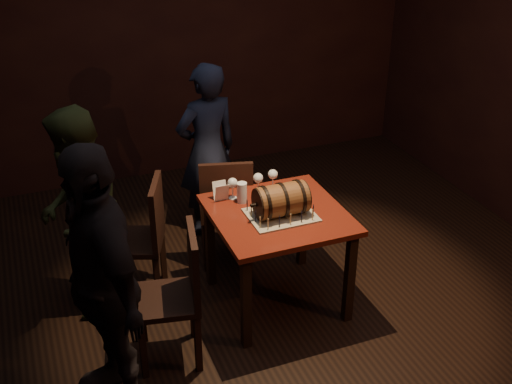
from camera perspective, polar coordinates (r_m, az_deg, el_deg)
room_shell at (r=4.02m, az=0.94°, el=5.49°), size 5.04×5.04×2.80m
pub_table at (r=4.46m, az=1.93°, el=-3.03°), size 0.90×0.90×0.75m
cake_board at (r=4.36m, az=2.24°, el=-2.07°), size 0.45×0.35×0.01m
barrel_cake at (r=4.30m, az=2.26°, el=-0.71°), size 0.40×0.24×0.24m
birthday_candles at (r=4.34m, az=2.25°, el=-1.53°), size 0.40×0.30×0.09m
wine_glass_left at (r=4.53m, az=-2.10°, el=0.74°), size 0.07×0.07×0.16m
wine_glass_mid at (r=4.59m, az=0.19°, el=1.17°), size 0.07×0.07×0.16m
wine_glass_right at (r=4.65m, az=1.51°, el=1.50°), size 0.07×0.07×0.16m
pint_of_ale at (r=4.50m, az=-1.26°, el=-0.09°), size 0.07×0.07×0.15m
menu_card at (r=4.53m, az=-3.14°, el=0.02°), size 0.10×0.05×0.13m
chair_back at (r=4.95m, az=-2.69°, el=-1.24°), size 0.49×0.49×0.93m
chair_left_rear at (r=4.67m, az=-9.87°, el=-3.64°), size 0.52×0.52×0.93m
chair_left_front at (r=4.08m, az=-6.86°, el=-8.57°), size 0.47×0.47×0.93m
person_back at (r=5.33m, az=-4.36°, el=3.66°), size 0.60×0.45×1.50m
person_left_rear at (r=4.53m, az=-15.41°, el=-1.93°), size 0.73×0.85×1.51m
person_left_front at (r=3.67m, az=-13.61°, el=-7.75°), size 0.59×1.04×1.68m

